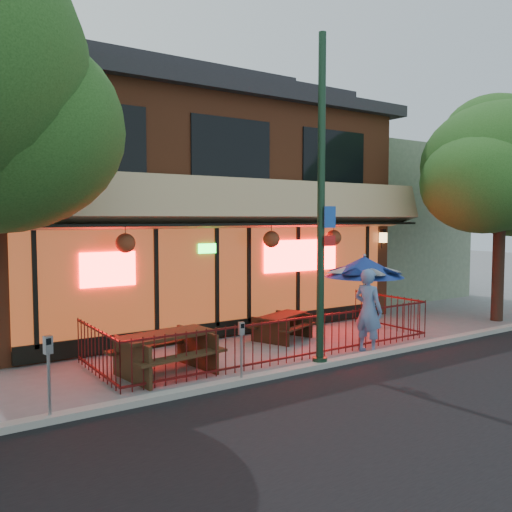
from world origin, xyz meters
The scene contains 13 objects.
ground centered at (0.00, 0.00, 0.00)m, with size 80.00×80.00×0.00m, color gray.
curb centered at (0.00, -0.50, 0.06)m, with size 80.00×0.25×0.12m, color #999993.
restaurant_building centered at (0.00, 7.11, 4.13)m, with size 12.96×9.49×8.05m.
neighbor_building centered at (9.00, 7.70, 3.00)m, with size 6.00×7.00×6.00m, color gray.
patio_fence centered at (0.00, 0.50, 0.63)m, with size 8.44×2.62×1.00m.
street_light centered at (0.00, -0.40, 3.15)m, with size 0.43×0.32×7.00m.
street_tree_right centered at (8.04, 0.59, 4.96)m, with size 4.80×4.80×7.02m.
picnic_table_left centered at (-2.99, 0.89, 0.56)m, with size 2.17×1.77×0.85m.
picnic_table_right centered at (0.88, 2.12, 0.44)m, with size 1.88×1.68×0.66m.
patio_umbrella centered at (2.41, 0.70, 1.95)m, with size 2.00×1.99×2.28m.
pedestrian centered at (1.76, -0.09, 1.00)m, with size 0.73×0.48×1.99m, color #597BB2.
parking_meter_near centered at (-2.05, -0.48, 0.81)m, with size 0.12×0.11×1.20m.
parking_meter_far centered at (-5.58, -0.48, 0.92)m, with size 0.14×0.13×1.37m.
Camera 1 is at (-7.53, -9.09, 3.17)m, focal length 38.00 mm.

